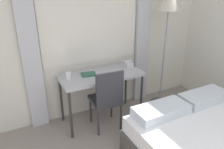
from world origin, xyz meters
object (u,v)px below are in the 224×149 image
object	(u,v)px
desk	(101,78)
mug	(69,76)
desk_chair	(107,97)
telephone	(127,64)
book	(89,74)
standing_lamp	(168,9)

from	to	relation	value
desk	mug	world-z (taller)	mug
desk	desk_chair	size ratio (longest dim) A/B	1.28
desk	telephone	xyz separation A→B (m)	(0.49, 0.09, 0.11)
desk_chair	book	xyz separation A→B (m)	(-0.14, 0.32, 0.25)
desk	desk_chair	world-z (taller)	desk_chair
telephone	book	xyz separation A→B (m)	(-0.67, -0.03, -0.03)
desk	standing_lamp	xyz separation A→B (m)	(1.11, -0.03, 0.91)
desk	standing_lamp	distance (m)	1.44
standing_lamp	book	size ratio (longest dim) A/B	8.15
desk	book	world-z (taller)	book
book	mug	world-z (taller)	mug
mug	book	bearing A→B (deg)	1.10
mug	standing_lamp	bearing A→B (deg)	-2.85
desk	desk_chair	distance (m)	0.31
telephone	book	bearing A→B (deg)	-177.20
standing_lamp	desk_chair	bearing A→B (deg)	-168.50
desk_chair	mug	world-z (taller)	desk_chair
desk_chair	telephone	world-z (taller)	desk_chair
desk	book	distance (m)	0.20
desk_chair	mug	size ratio (longest dim) A/B	9.73
desk_chair	telephone	bearing A→B (deg)	37.46
telephone	desk	bearing A→B (deg)	-169.99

